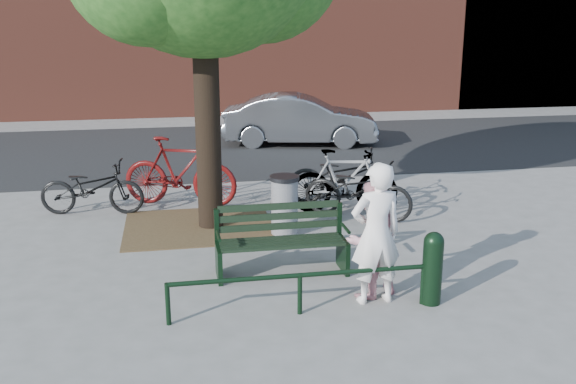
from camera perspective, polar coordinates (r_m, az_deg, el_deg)
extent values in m
plane|color=gray|center=(8.67, -0.54, -7.30)|extent=(90.00, 90.00, 0.00)
cube|color=brown|center=(10.62, -7.92, -3.03)|extent=(2.40, 2.00, 0.02)
cube|color=black|center=(16.77, -5.55, 3.90)|extent=(40.00, 7.00, 0.01)
cube|color=black|center=(8.49, -6.17, -6.26)|extent=(0.06, 0.52, 0.45)
cube|color=black|center=(8.55, -6.37, -2.92)|extent=(0.06, 0.06, 0.44)
cylinder|color=black|center=(8.26, -6.19, -3.90)|extent=(0.04, 0.36, 0.04)
cube|color=black|center=(8.76, 4.91, -5.53)|extent=(0.06, 0.52, 0.45)
cube|color=black|center=(8.82, 4.58, -2.31)|extent=(0.06, 0.06, 0.44)
cylinder|color=black|center=(8.53, 5.15, -3.23)|extent=(0.04, 0.36, 0.04)
cube|color=black|center=(8.50, -0.54, -4.51)|extent=(1.64, 0.46, 0.04)
cube|color=black|center=(8.63, -0.81, -2.18)|extent=(1.64, 0.03, 0.47)
cylinder|color=black|center=(7.36, -10.63, -9.77)|extent=(0.06, 0.06, 0.50)
cylinder|color=black|center=(7.49, 1.06, -9.04)|extent=(0.06, 0.06, 0.50)
cylinder|color=black|center=(7.90, 11.89, -8.03)|extent=(0.06, 0.06, 0.50)
cylinder|color=black|center=(7.40, 1.07, -7.42)|extent=(3.00, 0.06, 0.06)
cylinder|color=black|center=(10.19, -7.18, 7.15)|extent=(0.40, 0.40, 3.80)
imported|color=white|center=(7.64, 7.83, -3.69)|extent=(0.67, 0.47, 1.73)
imported|color=pink|center=(7.86, 7.37, -4.20)|extent=(0.87, 0.79, 1.46)
cylinder|color=black|center=(7.89, 12.68, -7.01)|extent=(0.24, 0.24, 0.78)
sphere|color=black|center=(7.75, 12.85, -4.34)|extent=(0.24, 0.24, 0.24)
cylinder|color=gray|center=(10.05, -0.31, -1.37)|extent=(0.42, 0.42, 0.88)
cylinder|color=black|center=(9.93, -0.31, 1.25)|extent=(0.46, 0.46, 0.06)
imported|color=black|center=(11.58, -17.04, 0.35)|extent=(1.86, 0.90, 0.94)
imported|color=#4F0B0B|center=(11.70, -9.59, 1.80)|extent=(2.18, 1.27, 1.26)
imported|color=black|center=(11.68, 4.81, 1.33)|extent=(2.06, 1.21, 1.02)
imported|color=gray|center=(11.17, 4.99, 0.96)|extent=(1.95, 0.87, 1.13)
imported|color=black|center=(10.91, 6.26, 0.18)|extent=(1.94, 1.55, 0.99)
imported|color=slate|center=(17.09, 1.08, 6.44)|extent=(4.25, 2.20, 1.33)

